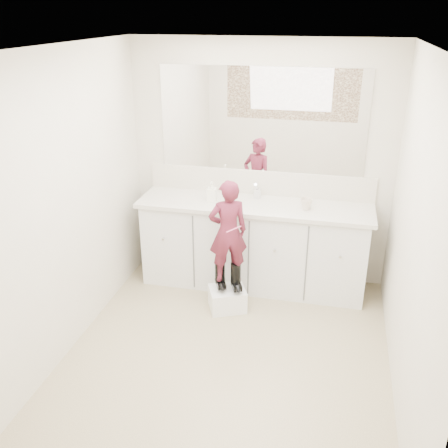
# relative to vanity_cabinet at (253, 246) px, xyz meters

# --- Properties ---
(floor) EXTENTS (3.00, 3.00, 0.00)m
(floor) POSITION_rel_vanity_cabinet_xyz_m (0.00, -1.23, -0.42)
(floor) COLOR #867558
(floor) RESTS_ON ground
(ceiling) EXTENTS (3.00, 3.00, 0.00)m
(ceiling) POSITION_rel_vanity_cabinet_xyz_m (0.00, -1.23, 1.97)
(ceiling) COLOR white
(ceiling) RESTS_ON wall_back
(wall_back) EXTENTS (2.60, 0.00, 2.60)m
(wall_back) POSITION_rel_vanity_cabinet_xyz_m (0.00, 0.27, 0.77)
(wall_back) COLOR beige
(wall_back) RESTS_ON floor
(wall_front) EXTENTS (2.60, 0.00, 2.60)m
(wall_front) POSITION_rel_vanity_cabinet_xyz_m (0.00, -2.73, 0.77)
(wall_front) COLOR beige
(wall_front) RESTS_ON floor
(wall_left) EXTENTS (0.00, 3.00, 3.00)m
(wall_left) POSITION_rel_vanity_cabinet_xyz_m (-1.30, -1.23, 0.78)
(wall_left) COLOR beige
(wall_left) RESTS_ON floor
(wall_right) EXTENTS (0.00, 3.00, 3.00)m
(wall_right) POSITION_rel_vanity_cabinet_xyz_m (1.30, -1.23, 0.78)
(wall_right) COLOR beige
(wall_right) RESTS_ON floor
(vanity_cabinet) EXTENTS (2.20, 0.55, 0.85)m
(vanity_cabinet) POSITION_rel_vanity_cabinet_xyz_m (0.00, 0.00, 0.00)
(vanity_cabinet) COLOR silver
(vanity_cabinet) RESTS_ON floor
(countertop) EXTENTS (2.28, 0.58, 0.04)m
(countertop) POSITION_rel_vanity_cabinet_xyz_m (0.00, -0.01, 0.45)
(countertop) COLOR beige
(countertop) RESTS_ON vanity_cabinet
(backsplash) EXTENTS (2.28, 0.03, 0.25)m
(backsplash) POSITION_rel_vanity_cabinet_xyz_m (0.00, 0.26, 0.59)
(backsplash) COLOR beige
(backsplash) RESTS_ON countertop
(mirror) EXTENTS (2.00, 0.02, 1.00)m
(mirror) POSITION_rel_vanity_cabinet_xyz_m (0.00, 0.26, 1.22)
(mirror) COLOR white
(mirror) RESTS_ON wall_back
(dot_panel) EXTENTS (2.00, 0.01, 1.20)m
(dot_panel) POSITION_rel_vanity_cabinet_xyz_m (0.00, -2.71, 1.22)
(dot_panel) COLOR #472819
(dot_panel) RESTS_ON wall_front
(faucet) EXTENTS (0.08, 0.08, 0.10)m
(faucet) POSITION_rel_vanity_cabinet_xyz_m (0.00, 0.15, 0.52)
(faucet) COLOR silver
(faucet) RESTS_ON countertop
(cup) EXTENTS (0.13, 0.13, 0.11)m
(cup) POSITION_rel_vanity_cabinet_xyz_m (0.50, -0.05, 0.52)
(cup) COLOR beige
(cup) RESTS_ON countertop
(soap_bottle) EXTENTS (0.09, 0.09, 0.19)m
(soap_bottle) POSITION_rel_vanity_cabinet_xyz_m (-0.42, -0.03, 0.56)
(soap_bottle) COLOR white
(soap_bottle) RESTS_ON countertop
(step_stool) EXTENTS (0.41, 0.38, 0.21)m
(step_stool) POSITION_rel_vanity_cabinet_xyz_m (-0.15, -0.53, -0.32)
(step_stool) COLOR white
(step_stool) RESTS_ON floor
(boot_left) EXTENTS (0.17, 0.21, 0.27)m
(boot_left) POSITION_rel_vanity_cabinet_xyz_m (-0.23, -0.51, -0.08)
(boot_left) COLOR black
(boot_left) RESTS_ON step_stool
(boot_right) EXTENTS (0.17, 0.21, 0.27)m
(boot_right) POSITION_rel_vanity_cabinet_xyz_m (-0.08, -0.51, -0.08)
(boot_right) COLOR black
(boot_right) RESTS_ON step_stool
(toddler) EXTENTS (0.42, 0.35, 0.97)m
(toddler) POSITION_rel_vanity_cabinet_xyz_m (-0.15, -0.51, 0.37)
(toddler) COLOR #962E4B
(toddler) RESTS_ON step_stool
(toothbrush) EXTENTS (0.13, 0.07, 0.06)m
(toothbrush) POSITION_rel_vanity_cabinet_xyz_m (-0.08, -0.59, 0.43)
(toothbrush) COLOR #F8608E
(toothbrush) RESTS_ON toddler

